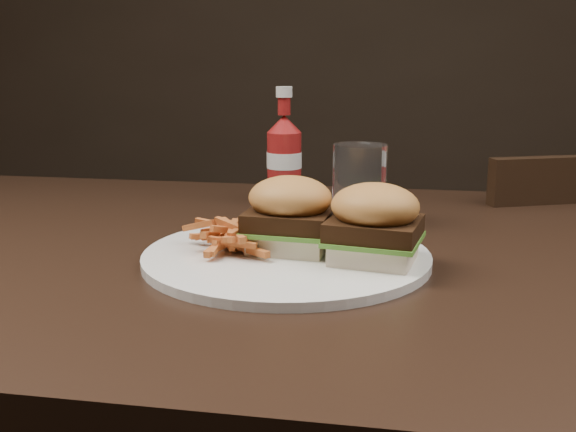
% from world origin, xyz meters
% --- Properties ---
extents(dining_table, '(1.20, 0.80, 0.04)m').
position_xyz_m(dining_table, '(0.00, 0.00, 0.73)').
color(dining_table, black).
rests_on(dining_table, ground).
extents(chair_far, '(0.48, 0.48, 0.04)m').
position_xyz_m(chair_far, '(0.43, 0.50, 0.43)').
color(chair_far, black).
rests_on(chair_far, ground).
extents(plate, '(0.33, 0.33, 0.01)m').
position_xyz_m(plate, '(0.07, -0.06, 0.76)').
color(plate, white).
rests_on(plate, dining_table).
extents(sandwich_half_a, '(0.09, 0.09, 0.02)m').
position_xyz_m(sandwich_half_a, '(0.08, -0.05, 0.77)').
color(sandwich_half_a, '#F9E9B9').
rests_on(sandwich_half_a, plate).
extents(sandwich_half_b, '(0.10, 0.09, 0.02)m').
position_xyz_m(sandwich_half_b, '(0.17, -0.08, 0.77)').
color(sandwich_half_b, '#FCE0C6').
rests_on(sandwich_half_b, plate).
extents(fries_pile, '(0.12, 0.12, 0.04)m').
position_xyz_m(fries_pile, '(0.01, -0.06, 0.78)').
color(fries_pile, '#B07025').
rests_on(fries_pile, plate).
extents(ketchup_bottle, '(0.06, 0.06, 0.11)m').
position_xyz_m(ketchup_bottle, '(0.02, 0.24, 0.81)').
color(ketchup_bottle, maroon).
rests_on(ketchup_bottle, dining_table).
extents(tumbler, '(0.09, 0.09, 0.11)m').
position_xyz_m(tumbler, '(0.14, 0.12, 0.81)').
color(tumbler, white).
rests_on(tumbler, dining_table).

